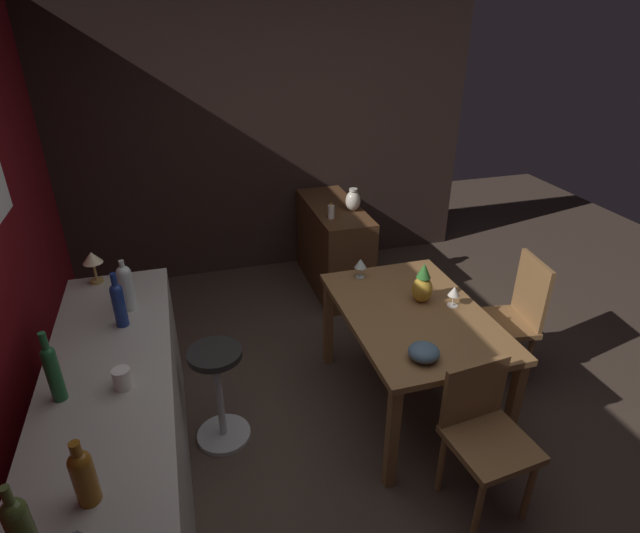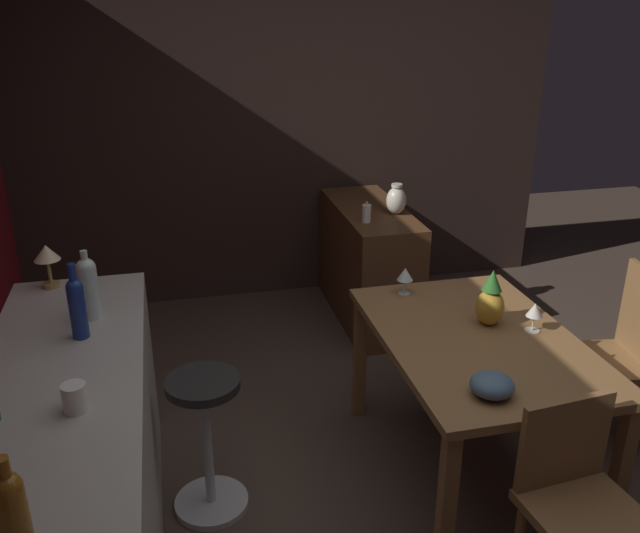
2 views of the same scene
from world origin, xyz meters
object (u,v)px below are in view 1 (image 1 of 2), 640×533
object	(u,v)px
wine_glass_left	(361,264)
wine_bottle_cobalt	(119,302)
pineapple_centerpiece	(423,285)
wine_bottle_green	(52,370)
dining_table	(413,323)
vase_ceramic_ivory	(353,200)
pillar_candle_tall	(331,212)
chair_near_window	(484,432)
chair_by_doorway	(512,316)
fruit_bowl	(424,352)
counter_lamp	(92,260)
wine_bottle_amber	(83,474)
cup_white	(122,378)
sideboard_cabinet	(334,247)
wine_glass_right	(454,292)
wine_bottle_clear	(126,286)
bar_stool	(219,393)

from	to	relation	value
wine_glass_left	wine_bottle_cobalt	bearing A→B (deg)	105.49
pineapple_centerpiece	wine_bottle_green	bearing A→B (deg)	104.97
dining_table	vase_ceramic_ivory	xyz separation A→B (m)	(1.56, -0.15, 0.26)
pillar_candle_tall	chair_near_window	bearing A→B (deg)	-176.52
pillar_candle_tall	vase_ceramic_ivory	distance (m)	0.27
wine_glass_left	wine_bottle_green	size ratio (longest dim) A/B	0.41
chair_by_doorway	fruit_bowl	distance (m)	1.15
counter_lamp	wine_glass_left	bearing A→B (deg)	-94.12
wine_bottle_amber	pillar_candle_tall	bearing A→B (deg)	-33.91
wine_bottle_cobalt	vase_ceramic_ivory	bearing A→B (deg)	-51.49
dining_table	cup_white	world-z (taller)	cup_white
wine_glass_left	pineapple_centerpiece	world-z (taller)	pineapple_centerpiece
chair_near_window	wine_bottle_green	size ratio (longest dim) A/B	2.38
wine_glass_left	vase_ceramic_ivory	xyz separation A→B (m)	(1.05, -0.32, 0.07)
sideboard_cabinet	wine_glass_right	xyz separation A→B (m)	(-1.73, -0.24, 0.43)
vase_ceramic_ivory	chair_near_window	bearing A→B (deg)	177.49
sideboard_cabinet	wine_bottle_clear	world-z (taller)	wine_bottle_clear
wine_bottle_cobalt	wine_bottle_amber	world-z (taller)	wine_bottle_cobalt
wine_bottle_cobalt	wine_bottle_green	world-z (taller)	wine_bottle_green
wine_glass_right	vase_ceramic_ivory	world-z (taller)	vase_ceramic_ivory
bar_stool	counter_lamp	bearing A→B (deg)	46.62
counter_lamp	cup_white	bearing A→B (deg)	-169.16
pineapple_centerpiece	vase_ceramic_ivory	size ratio (longest dim) A/B	1.35
chair_near_window	fruit_bowl	xyz separation A→B (m)	(0.34, 0.21, 0.31)
sideboard_cabinet	fruit_bowl	bearing A→B (deg)	175.07
cup_white	pillar_candle_tall	size ratio (longest dim) A/B	0.83
bar_stool	pillar_candle_tall	world-z (taller)	pillar_candle_tall
pineapple_centerpiece	bar_stool	bearing A→B (deg)	92.85
wine_bottle_clear	vase_ceramic_ivory	size ratio (longest dim) A/B	1.50
wine_bottle_cobalt	counter_lamp	xyz separation A→B (m)	(0.55, 0.18, 0.01)
pineapple_centerpiece	cup_white	world-z (taller)	pineapple_centerpiece
pineapple_centerpiece	wine_bottle_amber	size ratio (longest dim) A/B	1.01
dining_table	pillar_candle_tall	world-z (taller)	pillar_candle_tall
wine_bottle_green	cup_white	xyz separation A→B (m)	(0.00, -0.26, -0.11)
chair_by_doorway	wine_glass_left	bearing A→B (deg)	66.49
wine_bottle_green	vase_ceramic_ivory	size ratio (longest dim) A/B	1.72
bar_stool	counter_lamp	world-z (taller)	counter_lamp
cup_white	vase_ceramic_ivory	xyz separation A→B (m)	(2.00, -1.82, -0.04)
pineapple_centerpiece	wine_bottle_green	size ratio (longest dim) A/B	0.78
wine_bottle_green	wine_bottle_amber	bearing A→B (deg)	-163.06
fruit_bowl	wine_bottle_amber	size ratio (longest dim) A/B	0.64
fruit_bowl	counter_lamp	world-z (taller)	counter_lamp
chair_near_window	wine_bottle_clear	distance (m)	2.09
counter_lamp	bar_stool	bearing A→B (deg)	-133.38
wine_bottle_amber	bar_stool	bearing A→B (deg)	-25.82
wine_glass_left	sideboard_cabinet	bearing A→B (deg)	-9.11
sideboard_cabinet	vase_ceramic_ivory	size ratio (longest dim) A/B	5.43
bar_stool	wine_bottle_amber	distance (m)	1.36
bar_stool	wine_bottle_cobalt	xyz separation A→B (m)	(0.06, 0.46, 0.69)
wine_bottle_cobalt	wine_bottle_amber	distance (m)	1.13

